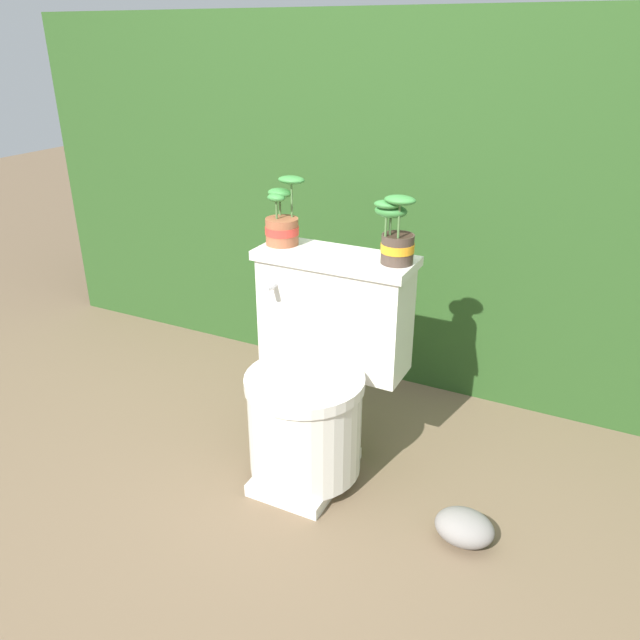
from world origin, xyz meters
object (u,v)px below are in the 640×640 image
at_px(potted_plant_midleft, 396,235).
at_px(potted_plant_left, 282,222).
at_px(toilet, 317,377).
at_px(garden_stone, 464,527).

bearing_deg(potted_plant_midleft, potted_plant_left, 177.24).
bearing_deg(toilet, garden_stone, -14.36).
relative_size(toilet, potted_plant_midleft, 3.34).
height_order(toilet, potted_plant_midleft, potted_plant_midleft).
relative_size(toilet, garden_stone, 4.15).
bearing_deg(potted_plant_midleft, garden_stone, -37.17).
xyz_separation_m(toilet, potted_plant_midleft, (0.20, 0.12, 0.47)).
xyz_separation_m(potted_plant_left, potted_plant_midleft, (0.40, -0.02, 0.01)).
height_order(toilet, garden_stone, toilet).
distance_m(toilet, garden_stone, 0.63).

